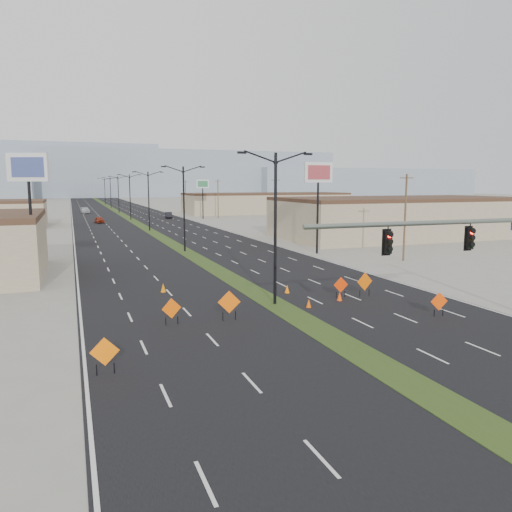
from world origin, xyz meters
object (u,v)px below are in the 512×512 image
object	(u,v)px
cone_1	(340,296)
cone_2	(309,303)
streetlight_3	(130,195)
pole_sign_east_near	(318,179)
streetlight_6	(105,190)
car_far	(85,210)
streetlight_2	(149,199)
car_mid	(169,215)
construction_sign_4	(439,302)
construction_sign_1	(172,309)
streetlight_4	(118,193)
pole_sign_west	(28,176)
streetlight_5	(111,192)
construction_sign_2	(229,303)
car_left	(99,220)
construction_sign_0	(105,353)
construction_sign_3	(341,286)
streetlight_0	(275,224)
signal_mast	(497,245)
cone_0	(287,289)
construction_sign_5	(365,282)
cone_3	(163,288)
streetlight_1	(184,206)
pole_sign_east_far	(203,187)

from	to	relation	value
cone_1	cone_2	bearing A→B (deg)	-161.27
streetlight_3	pole_sign_east_near	distance (m)	64.59
streetlight_6	car_far	xyz separation A→B (m)	(-8.78, -54.17, -4.64)
streetlight_2	streetlight_3	xyz separation A→B (m)	(0.00, 28.00, 0.00)
car_mid	construction_sign_4	xyz separation A→B (m)	(-0.68, -92.40, 0.16)
construction_sign_4	construction_sign_1	bearing A→B (deg)	173.75
streetlight_4	pole_sign_west	distance (m)	98.67
streetlight_5	construction_sign_2	distance (m)	142.87
streetlight_3	construction_sign_2	size ratio (longest dim) A/B	5.59
car_left	cone_2	xyz separation A→B (m)	(8.85, -78.30, -0.36)
car_mid	pole_sign_east_near	world-z (taller)	pole_sign_east_near
car_left	construction_sign_0	distance (m)	85.82
pole_sign_east_near	car_far	bearing A→B (deg)	106.12
streetlight_4	construction_sign_3	bearing A→B (deg)	-87.36
streetlight_0	construction_sign_4	bearing A→B (deg)	-37.68
streetlight_4	streetlight_3	bearing A→B (deg)	-90.00
signal_mast	cone_1	xyz separation A→B (m)	(-3.98, 9.38, -4.48)
signal_mast	cone_1	bearing A→B (deg)	112.99
pole_sign_west	construction_sign_3	bearing A→B (deg)	-10.40
cone_0	signal_mast	bearing A→B (deg)	-63.57
cone_2	cone_0	bearing A→B (deg)	84.43
construction_sign_0	construction_sign_5	bearing A→B (deg)	26.44
cone_2	car_mid	bearing A→B (deg)	85.35
cone_0	cone_3	size ratio (longest dim) A/B	0.90
car_far	streetlight_6	bearing A→B (deg)	77.65
streetlight_0	streetlight_1	size ratio (longest dim) A/B	1.00
streetlight_2	streetlight_3	bearing A→B (deg)	90.00
construction_sign_2	pole_sign_east_near	size ratio (longest dim) A/B	0.17
streetlight_3	construction_sign_3	bearing A→B (deg)	-86.48
streetlight_3	streetlight_4	bearing A→B (deg)	90.00
streetlight_2	cone_1	xyz separation A→B (m)	(4.58, -56.63, -5.11)
car_far	cone_3	bearing A→B (deg)	-91.86
streetlight_5	cone_2	bearing A→B (deg)	-89.30
construction_sign_2	pole_sign_east_far	size ratio (longest dim) A/B	0.20
streetlight_2	cone_1	world-z (taller)	streetlight_2
cone_2	cone_1	bearing A→B (deg)	18.73
construction_sign_3	streetlight_0	bearing A→B (deg)	-175.15
car_left	pole_sign_east_near	world-z (taller)	pole_sign_east_near
streetlight_6	car_mid	distance (m)	82.53
cone_3	cone_1	bearing A→B (deg)	-32.56
streetlight_0	construction_sign_4	distance (m)	11.29
car_far	pole_sign_east_far	world-z (taller)	pole_sign_east_far
streetlight_5	car_far	world-z (taller)	streetlight_5
streetlight_1	streetlight_2	size ratio (longest dim) A/B	1.00
construction_sign_3	streetlight_5	bearing A→B (deg)	94.33
streetlight_0	construction_sign_3	xyz separation A→B (m)	(5.15, 0.24, -4.56)
streetlight_2	construction_sign_4	world-z (taller)	streetlight_2
streetlight_4	construction_sign_4	xyz separation A→B (m)	(8.18, -118.32, -4.54)
construction_sign_0	construction_sign_2	bearing A→B (deg)	40.62
construction_sign_5	pole_sign_east_near	xyz separation A→B (m)	(7.07, 21.09, 7.53)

